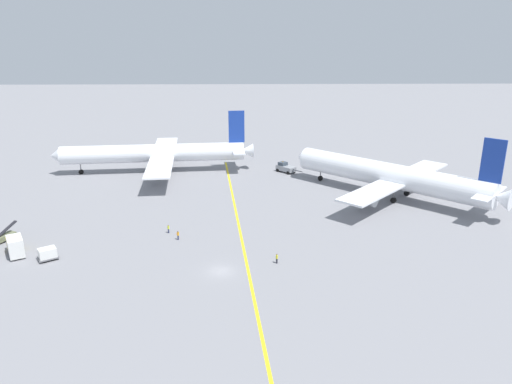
% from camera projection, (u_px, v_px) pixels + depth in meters
% --- Properties ---
extents(ground_plane, '(600.00, 600.00, 0.00)m').
position_uv_depth(ground_plane, '(221.00, 271.00, 79.08)').
color(ground_plane, gray).
extents(taxiway_stripe, '(11.42, 119.55, 0.01)m').
position_uv_depth(taxiway_stripe, '(243.00, 245.00, 88.64)').
color(taxiway_stripe, yellow).
rests_on(taxiway_stripe, ground).
extents(airliner_at_gate_left, '(55.36, 45.88, 16.72)m').
position_uv_depth(airliner_at_gate_left, '(156.00, 153.00, 133.69)').
color(airliner_at_gate_left, white).
rests_on(airliner_at_gate_left, ground).
extents(airliner_being_pushed, '(43.17, 41.31, 17.08)m').
position_uv_depth(airliner_being_pushed, '(390.00, 176.00, 113.35)').
color(airliner_being_pushed, white).
rests_on(airliner_being_pushed, ground).
extents(pushback_tug, '(7.00, 7.23, 2.96)m').
position_uv_depth(pushback_tug, '(285.00, 168.00, 134.82)').
color(pushback_tug, gray).
rests_on(pushback_tug, ground).
extents(gse_container_dolly_flat, '(3.88, 3.60, 2.15)m').
position_uv_depth(gse_container_dolly_flat, '(47.00, 254.00, 82.69)').
color(gse_container_dolly_flat, slate).
rests_on(gse_container_dolly_flat, ground).
extents(gse_catering_truck_tall, '(4.99, 6.26, 3.50)m').
position_uv_depth(gse_catering_truck_tall, '(15.00, 246.00, 84.43)').
color(gse_catering_truck_tall, gold).
rests_on(gse_catering_truck_tall, ground).
extents(gse_belt_loader_portside, '(3.40, 4.96, 3.02)m').
position_uv_depth(gse_belt_loader_portside, '(5.00, 236.00, 90.52)').
color(gse_belt_loader_portside, '#666B4C').
rests_on(gse_belt_loader_portside, ground).
extents(ground_crew_marshaller_foreground, '(0.36, 0.50, 1.74)m').
position_uv_depth(ground_crew_marshaller_foreground, '(277.00, 258.00, 81.55)').
color(ground_crew_marshaller_foreground, black).
rests_on(ground_crew_marshaller_foreground, ground).
extents(ground_crew_ramp_agent_by_cones, '(0.36, 0.36, 1.70)m').
position_uv_depth(ground_crew_ramp_agent_by_cones, '(168.00, 229.00, 93.90)').
color(ground_crew_ramp_agent_by_cones, '#2D3351').
rests_on(ground_crew_ramp_agent_by_cones, ground).
extents(ground_crew_wing_walker_right, '(0.44, 0.40, 1.77)m').
position_uv_depth(ground_crew_wing_walker_right, '(178.00, 235.00, 90.81)').
color(ground_crew_wing_walker_right, '#2D3351').
rests_on(ground_crew_wing_walker_right, ground).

